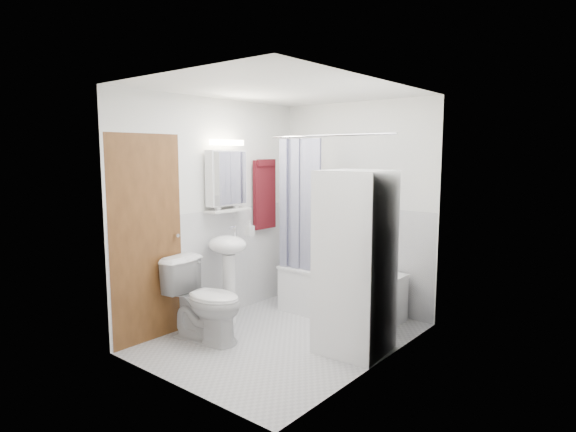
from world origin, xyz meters
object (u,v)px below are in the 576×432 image
Objects in this scene: sink at (228,258)px; washer_dryer at (355,262)px; toilet at (205,301)px; bathtub at (341,290)px.

washer_dryer is at bearing 8.78° from sink.
washer_dryer is at bearing -69.05° from toilet.
bathtub is at bearing 49.97° from sink.
sink is at bearing -130.03° from bathtub.
washer_dryer is (1.43, 0.22, 0.13)m from sink.
washer_dryer is 1.50m from toilet.
washer_dryer is 2.07× the size of toilet.
sink is at bearing -175.48° from washer_dryer.
toilet is at bearing -69.20° from sink.
washer_dryer is (0.62, -0.74, 0.55)m from bathtub.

